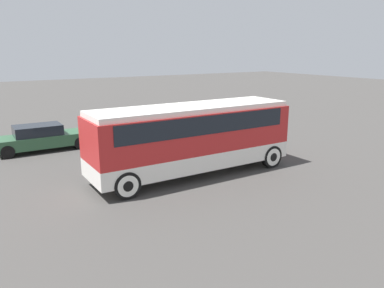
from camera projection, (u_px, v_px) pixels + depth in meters
The scene contains 4 objects.
ground_plane at pixel (192, 174), 16.91m from camera, with size 120.00×120.00×0.00m, color #423F3D.
tour_bus at pixel (194, 133), 16.50m from camera, with size 9.24×2.59×3.12m.
parked_car_near at pixel (171, 127), 23.49m from camera, with size 4.78×1.83×1.45m.
parked_car_mid at pixel (41, 138), 20.72m from camera, with size 4.71×1.83×1.45m.
Camera 1 is at (-8.50, -13.63, 5.46)m, focal length 35.00 mm.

